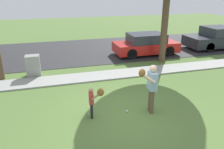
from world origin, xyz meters
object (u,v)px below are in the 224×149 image
at_px(person_adult, 151,84).
at_px(utility_cabinet, 33,66).
at_px(baseball, 127,111).
at_px(parked_hatchback_red, 146,44).
at_px(parked_pickup_dark, 220,38).
at_px(person_child, 94,99).

distance_m(person_adult, utility_cabinet, 6.15).
relative_size(person_adult, baseball, 22.95).
xyz_separation_m(baseball, parked_hatchback_red, (3.54, 6.47, 0.62)).
height_order(person_adult, baseball, person_adult).
relative_size(utility_cabinet, parked_pickup_dark, 0.19).
xyz_separation_m(person_child, parked_hatchback_red, (4.69, 6.52, -0.05)).
bearing_deg(person_child, parked_pickup_dark, 37.85).
bearing_deg(utility_cabinet, person_adult, -50.15).
xyz_separation_m(person_child, baseball, (1.15, 0.05, -0.67)).
height_order(baseball, parked_pickup_dark, parked_pickup_dark).
bearing_deg(person_adult, parked_pickup_dark, -136.15).
bearing_deg(parked_hatchback_red, person_adult, -112.76).
relative_size(person_adult, person_child, 1.54).
xyz_separation_m(person_child, parked_pickup_dark, (10.49, 6.70, -0.03)).
distance_m(person_child, parked_hatchback_red, 8.03).
bearing_deg(person_adult, baseball, -10.31).
relative_size(person_child, baseball, 14.86).
distance_m(person_adult, parked_hatchback_red, 7.25).
relative_size(person_child, utility_cabinet, 1.09).
xyz_separation_m(person_adult, parked_pickup_dark, (8.60, 6.86, -0.37)).
bearing_deg(person_adult, person_child, 0.58).
distance_m(baseball, parked_hatchback_red, 7.40).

